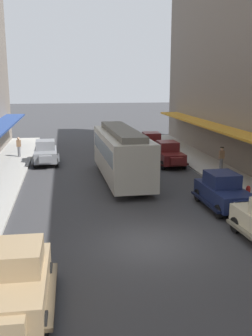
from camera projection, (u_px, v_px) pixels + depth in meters
name	position (u px, v px, depth m)	size (l,w,h in m)	color
ground_plane	(150.00, 244.00, 15.52)	(200.00, 200.00, 0.00)	#38383A
parked_car_0	(168.00, 153.00, 29.72)	(2.20, 4.28, 1.84)	#591919
parked_car_1	(223.00, 191.00, 19.69)	(2.23, 4.29, 1.84)	#19234C
parked_car_2	(152.00, 143.00, 34.87)	(2.26, 4.30, 1.84)	#591919
parked_car_4	(46.00, 152.00, 30.30)	(2.23, 4.29, 1.84)	slate
parked_car_5	(17.00, 278.00, 10.96)	(2.20, 4.28, 1.84)	#997F5B
streetcar	(122.00, 152.00, 24.97)	(2.78, 9.67, 3.46)	#ADA899
fire_hydrant	(248.00, 193.00, 20.60)	(0.24, 0.24, 0.82)	#B21E19
pedestrian_0	(221.00, 158.00, 27.52)	(0.36, 0.28, 1.67)	slate
pedestrian_1	(19.00, 147.00, 32.44)	(0.36, 0.24, 1.64)	slate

